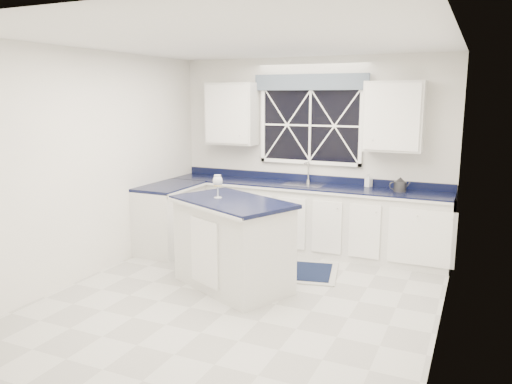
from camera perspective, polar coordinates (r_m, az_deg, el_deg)
The scene contains 13 objects.
ground at distance 5.54m, azimuth -1.56°, elevation -12.05°, with size 4.50×4.50×0.00m, color #B8B8B3.
back_wall at distance 7.23m, azimuth 6.26°, elevation 4.43°, with size 4.00×0.10×2.70m, color white.
base_cabinets at distance 7.08m, azimuth 2.37°, elevation -3.08°, with size 3.99×1.60×0.90m.
countertop at distance 7.01m, azimuth 5.41°, elevation 0.69°, with size 3.98×0.64×0.04m, color black.
dishwasher at distance 7.54m, azimuth -2.58°, elevation -2.51°, with size 0.60×0.58×0.82m, color black.
window at distance 7.15m, azimuth 6.22°, elevation 8.21°, with size 1.65×0.09×1.26m.
upper_cabinets at distance 7.03m, azimuth 5.91°, elevation 8.74°, with size 3.10×0.34×0.90m.
faucet at distance 7.17m, azimuth 5.95°, elevation 2.34°, with size 0.05×0.20×0.30m.
island at distance 5.70m, azimuth -2.66°, elevation -5.90°, with size 1.59×1.32×1.02m.
rug at distance 6.35m, azimuth 3.02°, elevation -8.88°, with size 1.50×1.09×0.02m.
kettle at distance 6.72m, azimuth 16.12°, elevation 0.78°, with size 0.26×0.20×0.19m.
wine_glass at distance 5.67m, azimuth -4.41°, elevation 1.14°, with size 0.11×0.11×0.27m.
soap_bottle at distance 6.98m, azimuth 12.75°, elevation 1.31°, with size 0.08×0.08×0.18m, color silver.
Camera 1 is at (2.25, -4.58, 2.17)m, focal length 35.00 mm.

